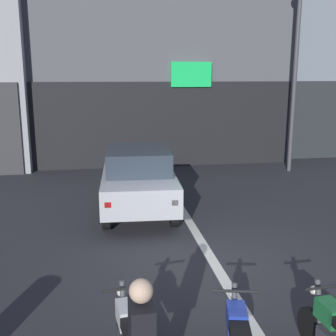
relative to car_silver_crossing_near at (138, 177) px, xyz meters
name	(u,v)px	position (x,y,z in m)	size (l,w,h in m)	color
ground_plane	(214,263)	(1.12, -3.34, -0.89)	(120.00, 120.00, 0.00)	#2B2B30
lane_centre_line	(166,182)	(1.12, 2.66, -0.88)	(0.20, 18.00, 0.01)	silver
building_mid_block	(145,19)	(1.19, 9.46, 5.03)	(10.86, 8.76, 11.87)	#56565B
car_silver_crossing_near	(138,177)	(0.00, 0.00, 0.00)	(1.96, 4.18, 1.64)	black
street_lamp	(296,54)	(5.84, 3.63, 3.25)	(0.36, 0.36, 6.79)	#47474C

